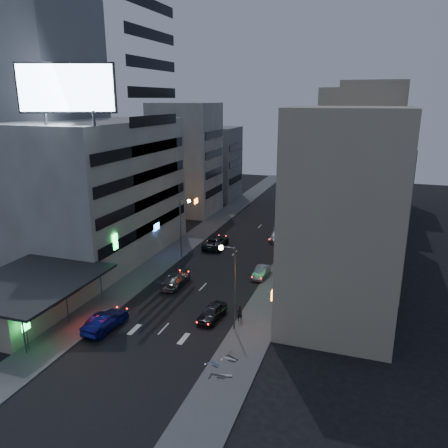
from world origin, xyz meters
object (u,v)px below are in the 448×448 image
at_px(parked_car_right_mid, 261,272).
at_px(scooter_silver_b, 236,354).
at_px(parked_car_right_far, 276,236).
at_px(person, 240,313).
at_px(scooter_silver_a, 232,369).
at_px(road_car_blue, 105,322).
at_px(parked_car_right_near, 212,312).
at_px(scooter_black_b, 239,354).
at_px(scooter_blue, 220,361).
at_px(scooter_black_a, 226,370).
at_px(road_car_silver, 175,280).
at_px(parked_car_left, 216,241).

xyz_separation_m(parked_car_right_mid, scooter_silver_b, (2.40, -17.63, 0.01)).
distance_m(parked_car_right_far, person, 25.93).
bearing_deg(person, scooter_silver_a, 58.29).
bearing_deg(parked_car_right_far, road_car_blue, -113.04).
xyz_separation_m(parked_car_right_near, scooter_black_b, (4.55, -5.93, -0.07)).
xyz_separation_m(parked_car_right_far, scooter_silver_a, (4.04, -34.21, -0.06)).
distance_m(parked_car_right_near, scooter_silver_b, 7.42).
bearing_deg(parked_car_right_mid, scooter_black_b, -78.62).
bearing_deg(road_car_blue, scooter_blue, 174.26).
bearing_deg(scooter_black_a, person, 6.17).
xyz_separation_m(scooter_silver_a, scooter_black_b, (-0.11, 2.07, 0.03)).
relative_size(road_car_blue, road_car_silver, 1.00).
distance_m(parked_car_right_mid, road_car_silver, 10.34).
relative_size(parked_car_right_near, scooter_silver_a, 2.58).
relative_size(parked_car_right_near, parked_car_left, 0.71).
bearing_deg(parked_car_right_near, scooter_silver_b, -48.26).
xyz_separation_m(parked_car_right_mid, road_car_silver, (-8.71, -5.58, 0.08)).
relative_size(road_car_silver, scooter_silver_a, 3.05).
bearing_deg(scooter_black_b, scooter_silver_b, 135.25).
height_order(parked_car_right_near, parked_car_right_mid, parked_car_right_near).
height_order(road_car_blue, scooter_silver_b, road_car_blue).
xyz_separation_m(parked_car_left, scooter_black_a, (11.24, -28.68, -0.17)).
relative_size(parked_car_right_mid, scooter_black_b, 2.25).
relative_size(parked_car_right_far, scooter_silver_a, 2.88).
bearing_deg(scooter_silver_b, parked_car_right_mid, 16.12).
bearing_deg(road_car_silver, scooter_black_b, 132.76).
bearing_deg(parked_car_right_mid, scooter_silver_b, -79.25).
xyz_separation_m(parked_car_left, parked_car_right_far, (7.64, 5.82, -0.14)).
bearing_deg(parked_car_right_near, parked_car_right_far, 94.37).
distance_m(parked_car_left, scooter_blue, 29.52).
bearing_deg(road_car_blue, person, -149.95).
distance_m(parked_car_left, road_car_silver, 14.35).
distance_m(road_car_silver, scooter_silver_a, 18.09).
bearing_deg(road_car_silver, scooter_silver_a, 128.52).
height_order(scooter_black_a, scooter_black_b, scooter_black_a).
height_order(parked_car_right_near, parked_car_left, parked_car_left).
height_order(scooter_black_a, scooter_blue, scooter_black_a).
height_order(parked_car_right_far, scooter_black_a, parked_car_right_far).
xyz_separation_m(road_car_blue, person, (11.33, 5.45, 0.10)).
bearing_deg(parked_car_right_far, scooter_black_a, -90.60).
height_order(scooter_blue, scooter_silver_b, scooter_silver_b).
distance_m(person, scooter_silver_a, 8.60).
distance_m(parked_car_right_mid, scooter_black_b, 17.75).
bearing_deg(parked_car_right_near, scooter_silver_a, -54.04).
bearing_deg(scooter_black_b, scooter_blue, 162.29).
distance_m(parked_car_right_mid, scooter_black_a, 20.04).
relative_size(person, scooter_black_b, 0.92).
bearing_deg(person, road_car_blue, -19.26).
xyz_separation_m(road_car_silver, scooter_silver_a, (11.41, -14.04, -0.10)).
bearing_deg(scooter_silver_a, parked_car_right_mid, -8.48).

